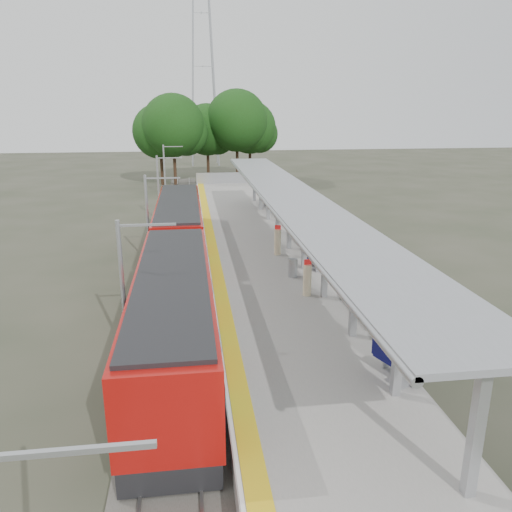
{
  "coord_description": "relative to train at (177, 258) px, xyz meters",
  "views": [
    {
      "loc": [
        -3.79,
        -10.28,
        9.14
      ],
      "look_at": [
        -0.75,
        12.34,
        2.3
      ],
      "focal_mm": 35.0,
      "sensor_mm": 36.0,
      "label": 1
    }
  ],
  "objects": [
    {
      "name": "pylon",
      "position": [
        3.5,
        59.63,
        16.95
      ],
      "size": [
        8.0,
        4.0,
        38.0
      ],
      "primitive_type": null,
      "color": "#9EA0A5",
      "rests_on": "ground"
    },
    {
      "name": "info_pillar_near",
      "position": [
        5.78,
        -3.12,
        -0.32
      ],
      "size": [
        0.38,
        0.38,
        1.69
      ],
      "rotation": [
        0.0,
        0.0,
        0.15
      ],
      "color": "beige",
      "rests_on": "platform"
    },
    {
      "name": "train",
      "position": [
        0.0,
        0.0,
        0.0
      ],
      "size": [
        2.74,
        27.6,
        3.62
      ],
      "color": "black",
      "rests_on": "ground"
    },
    {
      "name": "tree_cluster",
      "position": [
        3.34,
        39.5,
        4.82
      ],
      "size": [
        17.79,
        12.41,
        11.32
      ],
      "color": "#382316",
      "rests_on": "ground"
    },
    {
      "name": "info_pillar_far",
      "position": [
        5.58,
        3.39,
        -0.3
      ],
      "size": [
        0.39,
        0.39,
        1.73
      ],
      "rotation": [
        0.0,
        0.0,
        -0.36
      ],
      "color": "beige",
      "rests_on": "platform"
    },
    {
      "name": "tactile_strip",
      "position": [
        1.95,
        6.63,
        -1.04
      ],
      "size": [
        0.6,
        50.0,
        0.02
      ],
      "primitive_type": "cube",
      "color": "gold",
      "rests_on": "platform"
    },
    {
      "name": "bench_near",
      "position": [
        6.79,
        -10.47,
        -0.48
      ],
      "size": [
        1.06,
        1.66,
        1.09
      ],
      "rotation": [
        0.0,
        0.0,
        0.38
      ],
      "color": "#0F0F4B",
      "rests_on": "platform"
    },
    {
      "name": "platform",
      "position": [
        4.5,
        6.63,
        -1.55
      ],
      "size": [
        6.0,
        50.0,
        1.0
      ],
      "primitive_type": "cube",
      "color": "gray",
      "rests_on": "ground"
    },
    {
      "name": "bench_far",
      "position": [
        7.1,
        17.43,
        -0.48
      ],
      "size": [
        0.6,
        1.63,
        1.09
      ],
      "rotation": [
        0.0,
        0.0,
        0.07
      ],
      "color": "#0F0F4B",
      "rests_on": "platform"
    },
    {
      "name": "bench_mid",
      "position": [
        7.07,
        0.54,
        -0.55
      ],
      "size": [
        0.8,
        1.46,
        0.95
      ],
      "rotation": [
        0.0,
        0.0,
        0.28
      ],
      "color": "#0F0F4B",
      "rests_on": "platform"
    },
    {
      "name": "end_fence",
      "position": [
        4.5,
        31.58,
        -0.45
      ],
      "size": [
        6.0,
        0.1,
        1.2
      ],
      "primitive_type": "cube",
      "color": "#9EA0A5",
      "rests_on": "platform"
    },
    {
      "name": "trackbed",
      "position": [
        -0.0,
        6.63,
        -1.93
      ],
      "size": [
        3.0,
        70.0,
        0.24
      ],
      "primitive_type": "cube",
      "color": "#59544C",
      "rests_on": "ground"
    },
    {
      "name": "catenary_masts",
      "position": [
        -1.72,
        5.63,
        0.86
      ],
      "size": [
        2.08,
        48.16,
        5.4
      ],
      "color": "#9EA0A5",
      "rests_on": "ground"
    },
    {
      "name": "canopy",
      "position": [
        6.11,
        2.81,
        2.15
      ],
      "size": [
        3.27,
        38.0,
        3.66
      ],
      "color": "#9EA0A5",
      "rests_on": "platform"
    },
    {
      "name": "ground",
      "position": [
        4.5,
        -13.37,
        -2.05
      ],
      "size": [
        200.0,
        200.0,
        0.0
      ],
      "primitive_type": "plane",
      "color": "#474438",
      "rests_on": "ground"
    },
    {
      "name": "litter_bin",
      "position": [
        5.66,
        -0.57,
        -0.58
      ],
      "size": [
        0.46,
        0.46,
        0.94
      ],
      "primitive_type": "cylinder",
      "rotation": [
        0.0,
        0.0,
        -0.01
      ],
      "color": "#9EA0A5",
      "rests_on": "platform"
    }
  ]
}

